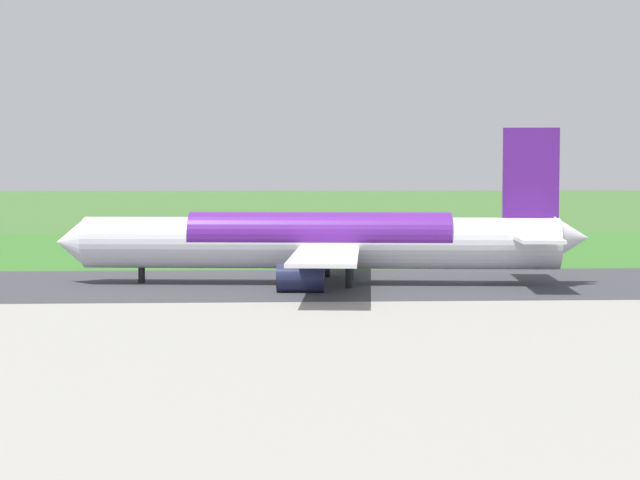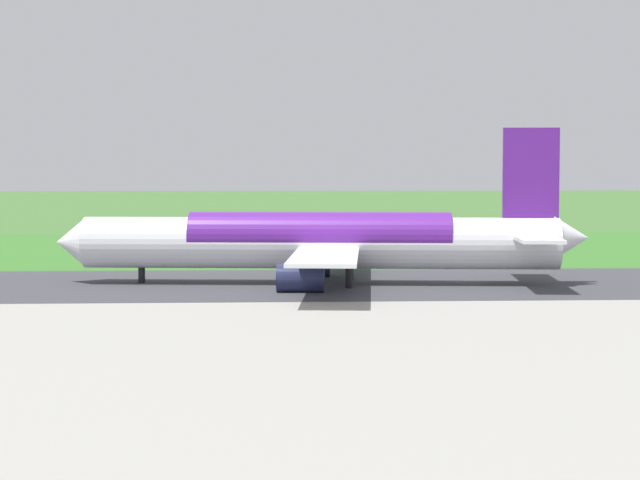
# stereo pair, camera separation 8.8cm
# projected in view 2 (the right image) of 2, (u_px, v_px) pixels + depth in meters

# --- Properties ---
(ground_plane) EXTENTS (800.00, 800.00, 0.00)m
(ground_plane) POSITION_uv_depth(u_px,v_px,m) (466.00, 283.00, 117.14)
(ground_plane) COLOR #3D662D
(runway_asphalt) EXTENTS (600.00, 30.66, 0.06)m
(runway_asphalt) POSITION_uv_depth(u_px,v_px,m) (466.00, 283.00, 117.14)
(runway_asphalt) COLOR #38383D
(runway_asphalt) RESTS_ON ground
(grass_verge_foreground) EXTENTS (600.00, 80.00, 0.04)m
(grass_verge_foreground) POSITION_uv_depth(u_px,v_px,m) (409.00, 250.00, 161.63)
(grass_verge_foreground) COLOR #346B27
(grass_verge_foreground) RESTS_ON ground
(airliner_main) EXTENTS (54.15, 44.38, 15.88)m
(airliner_main) POSITION_uv_depth(u_px,v_px,m) (324.00, 241.00, 116.04)
(airliner_main) COLOR white
(airliner_main) RESTS_ON ground
(no_stopping_sign) EXTENTS (0.60, 0.10, 2.95)m
(no_stopping_sign) POSITION_uv_depth(u_px,v_px,m) (547.00, 236.00, 165.72)
(no_stopping_sign) COLOR slate
(no_stopping_sign) RESTS_ON ground
(traffic_cone_orange) EXTENTS (0.40, 0.40, 0.55)m
(traffic_cone_orange) POSITION_uv_depth(u_px,v_px,m) (502.00, 248.00, 162.56)
(traffic_cone_orange) COLOR orange
(traffic_cone_orange) RESTS_ON ground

